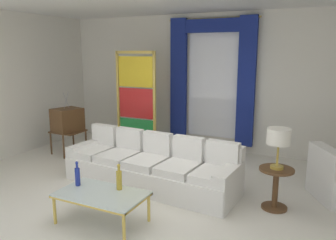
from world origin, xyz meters
name	(u,v)px	position (x,y,z in m)	size (l,w,h in m)	color
ground_plane	(145,199)	(0.00, 0.00, 0.00)	(16.00, 16.00, 0.00)	silver
wall_rear	(213,83)	(0.00, 3.06, 1.50)	(8.00, 0.12, 3.00)	white
wall_left	(3,86)	(-3.66, 0.60, 1.50)	(0.12, 7.00, 3.00)	white
curtained_window	(211,72)	(0.02, 2.89, 1.74)	(2.00, 0.17, 2.70)	white
couch_white_long	(153,167)	(-0.18, 0.56, 0.31)	(2.97, 1.12, 0.86)	white
coffee_table	(101,196)	(-0.15, -0.85, 0.37)	(1.14, 0.67, 0.41)	silver
bottle_blue_decanter	(119,179)	(-0.01, -0.65, 0.55)	(0.07, 0.07, 0.35)	gold
bottle_crystal_tall	(78,176)	(-0.59, -0.79, 0.55)	(0.07, 0.07, 0.34)	navy
vintage_tv	(67,121)	(-2.65, 1.29, 0.73)	(0.64, 0.70, 1.35)	brown
stained_glass_divider	(136,105)	(-1.35, 1.99, 1.06)	(0.95, 0.05, 2.20)	gold
peacock_figurine	(142,150)	(-0.98, 1.60, 0.22)	(0.44, 0.60, 0.50)	beige
round_side_table	(276,185)	(1.80, 0.54, 0.36)	(0.48, 0.48, 0.59)	brown
table_lamp_brass	(279,138)	(1.80, 0.54, 1.03)	(0.32, 0.32, 0.57)	#B29338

